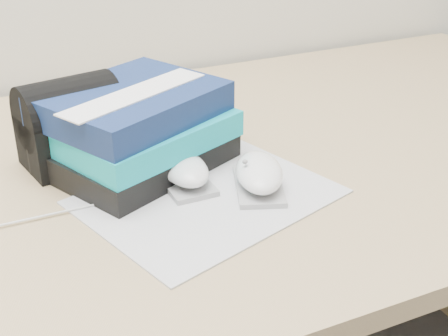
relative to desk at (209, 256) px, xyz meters
name	(u,v)px	position (x,y,z in m)	size (l,w,h in m)	color
desk	(209,256)	(0.00, 0.00, 0.00)	(1.60, 0.80, 0.73)	tan
mousepad	(207,197)	(-0.08, -0.18, 0.24)	(0.32, 0.25, 0.00)	#9F9FA7
mouse_rear	(183,170)	(-0.09, -0.13, 0.26)	(0.06, 0.11, 0.05)	#99999C
mouse_front	(259,174)	(0.00, -0.19, 0.26)	(0.10, 0.13, 0.05)	#9D9DA0
usb_cable	(35,218)	(-0.30, -0.14, 0.24)	(0.00, 0.00, 0.23)	silver
book_stack	(136,129)	(-0.13, -0.05, 0.29)	(0.30, 0.28, 0.12)	black
pouch	(70,123)	(-0.22, 0.01, 0.30)	(0.15, 0.12, 0.13)	black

